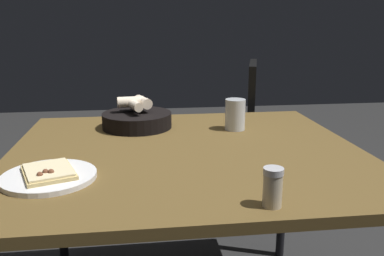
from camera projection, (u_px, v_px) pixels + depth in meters
dining_table at (186, 165)px, 1.36m from camera, size 1.03×1.15×0.72m
pizza_plate at (49, 175)px, 1.09m from camera, size 0.25×0.25×0.04m
bread_basket at (137, 118)px, 1.61m from camera, size 0.27×0.27×0.12m
beer_glass at (235, 116)px, 1.58m from camera, size 0.08×0.08×0.12m
pepper_shaker at (273, 189)px, 0.93m from camera, size 0.05×0.05×0.09m
chair_near at (230, 134)px, 2.30m from camera, size 0.55×0.55×0.91m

